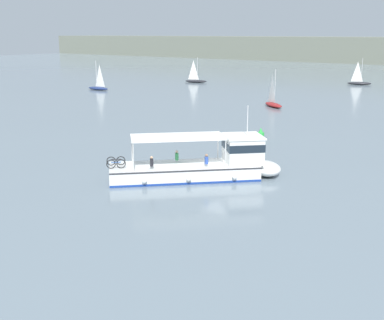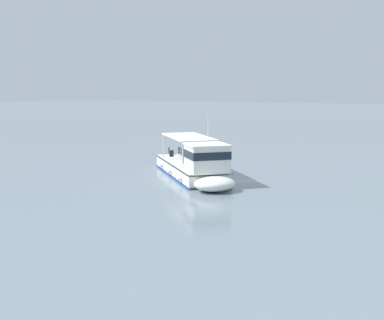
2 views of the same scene
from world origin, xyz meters
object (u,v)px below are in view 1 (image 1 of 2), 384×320
object	(u,v)px
ferry_main	(206,165)
sailboat_mid_channel	(98,87)
channel_buoy	(261,136)
sailboat_horizon_east	(196,80)
sailboat_off_stern	(273,103)
sailboat_near_starboard	(359,82)

from	to	relation	value
ferry_main	sailboat_mid_channel	xyz separation A→B (m)	(-50.71, 35.97, -0.47)
sailboat_mid_channel	channel_buoy	size ratio (longest dim) A/B	3.86
ferry_main	sailboat_horizon_east	bearing A→B (deg)	127.39
ferry_main	sailboat_off_stern	world-z (taller)	sailboat_off_stern
ferry_main	sailboat_off_stern	size ratio (longest dim) A/B	2.09
sailboat_off_stern	channel_buoy	bearing A→B (deg)	-64.50
sailboat_near_starboard	channel_buoy	size ratio (longest dim) A/B	3.86
channel_buoy	sailboat_off_stern	bearing A→B (deg)	115.50
sailboat_horizon_east	sailboat_near_starboard	distance (m)	34.05
sailboat_mid_channel	channel_buoy	bearing A→B (deg)	-25.05
sailboat_near_starboard	sailboat_off_stern	size ratio (longest dim) A/B	1.00
sailboat_horizon_east	channel_buoy	distance (m)	61.25
sailboat_horizon_east	sailboat_near_starboard	bearing A→B (deg)	29.09
sailboat_near_starboard	channel_buoy	bearing A→B (deg)	-79.07
sailboat_horizon_east	sailboat_off_stern	xyz separation A→B (m)	(31.01, -22.66, 0.00)
sailboat_off_stern	channel_buoy	size ratio (longest dim) A/B	3.86
sailboat_horizon_east	sailboat_near_starboard	xyz separation A→B (m)	(29.75, 16.56, 0.00)
sailboat_near_starboard	sailboat_off_stern	bearing A→B (deg)	-88.16
sailboat_near_starboard	sailboat_mid_channel	bearing A→B (deg)	-132.17
sailboat_off_stern	channel_buoy	xyz separation A→B (m)	(10.62, -22.27, 0.03)
sailboat_horizon_east	channel_buoy	xyz separation A→B (m)	(41.63, -44.92, 0.03)
ferry_main	channel_buoy	xyz separation A→B (m)	(-3.23, 13.78, -0.45)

